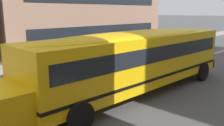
{
  "coord_description": "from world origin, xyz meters",
  "views": [
    {
      "loc": [
        -5.38,
        -8.83,
        3.91
      ],
      "look_at": [
        2.76,
        -0.86,
        1.46
      ],
      "focal_mm": 38.94,
      "sensor_mm": 36.0,
      "label": 1
    }
  ],
  "objects": [
    {
      "name": "ground_plane",
      "position": [
        0.0,
        0.0,
        0.0
      ],
      "size": [
        400.0,
        400.0,
        0.0
      ],
      "primitive_type": "plane",
      "color": "#4C4C4F"
    },
    {
      "name": "lane_centreline",
      "position": [
        0.0,
        0.0,
        0.0
      ],
      "size": [
        110.0,
        0.16,
        0.01
      ],
      "primitive_type": "cube",
      "color": "silver",
      "rests_on": "ground_plane"
    },
    {
      "name": "school_bus",
      "position": [
        3.27,
        -1.71,
        1.77
      ],
      "size": [
        13.42,
        3.37,
        2.99
      ],
      "rotation": [
        0.0,
        0.0,
        3.12
      ],
      "color": "yellow",
      "rests_on": "ground_plane"
    },
    {
      "name": "parked_car_beige_by_hydrant",
      "position": [
        19.21,
        4.9,
        0.84
      ],
      "size": [
        3.95,
        1.99,
        1.64
      ],
      "rotation": [
        0.0,
        0.0,
        -0.03
      ],
      "color": "#C1B28E",
      "rests_on": "ground_plane"
    }
  ]
}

